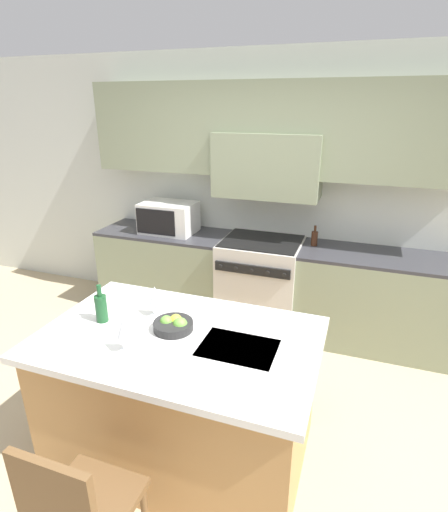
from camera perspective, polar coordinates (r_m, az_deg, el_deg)
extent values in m
plane|color=tan|center=(2.99, -5.11, -26.68)|extent=(10.00, 10.00, 0.00)
cube|color=silver|center=(4.18, 6.85, 9.07)|extent=(10.00, 0.06, 2.70)
cube|color=gray|center=(3.90, 6.57, 17.51)|extent=(3.56, 0.34, 0.85)
cube|color=gray|center=(3.91, 6.26, 12.73)|extent=(1.01, 0.40, 0.60)
cube|color=gray|center=(4.51, -8.21, -2.21)|extent=(1.39, 0.62, 0.88)
cube|color=#333338|center=(4.36, -8.52, 3.32)|extent=(1.39, 0.62, 0.03)
cube|color=gray|center=(4.06, 20.32, -6.13)|extent=(1.39, 0.62, 0.88)
cube|color=#333338|center=(3.89, 21.16, -0.12)|extent=(1.39, 0.62, 0.03)
cube|color=beige|center=(4.13, 5.19, -4.03)|extent=(0.78, 0.66, 0.93)
cube|color=black|center=(3.95, 5.41, 2.15)|extent=(0.75, 0.61, 0.01)
cube|color=black|center=(3.70, 4.00, -2.00)|extent=(0.72, 0.02, 0.09)
cylinder|color=black|center=(3.78, -0.51, -1.46)|extent=(0.04, 0.02, 0.04)
cylinder|color=black|center=(3.73, 1.69, -1.76)|extent=(0.04, 0.02, 0.04)
cylinder|color=black|center=(3.69, 3.95, -2.06)|extent=(0.04, 0.02, 0.04)
cylinder|color=black|center=(3.66, 6.25, -2.37)|extent=(0.04, 0.02, 0.04)
cylinder|color=black|center=(3.63, 8.59, -2.68)|extent=(0.04, 0.02, 0.04)
cube|color=silver|center=(4.28, -7.89, 5.47)|extent=(0.56, 0.40, 0.32)
cube|color=black|center=(4.13, -9.78, 4.79)|extent=(0.44, 0.01, 0.26)
cube|color=#B7844C|center=(2.75, -6.11, -19.54)|extent=(1.58, 0.97, 0.85)
cube|color=white|center=(2.48, -6.51, -11.66)|extent=(1.68, 1.06, 0.04)
cube|color=#2D2D30|center=(2.35, 2.01, -13.05)|extent=(0.44, 0.32, 0.01)
cylinder|color=#B2B2B7|center=(2.50, 3.35, -10.66)|extent=(0.02, 0.02, 0.00)
cube|color=brown|center=(2.26, -18.72, -30.43)|extent=(0.42, 0.40, 0.04)
cube|color=brown|center=(2.00, -23.14, -29.58)|extent=(0.40, 0.04, 0.42)
cylinder|color=brown|center=(2.61, -19.00, -29.83)|extent=(0.04, 0.04, 0.46)
cylinder|color=#194723|center=(2.68, -17.13, -7.19)|extent=(0.08, 0.08, 0.18)
cylinder|color=#194723|center=(2.62, -17.42, -4.75)|extent=(0.03, 0.03, 0.08)
cylinder|color=white|center=(2.39, -13.84, -12.95)|extent=(0.07, 0.07, 0.01)
cylinder|color=white|center=(2.36, -13.94, -12.04)|extent=(0.01, 0.01, 0.08)
cone|color=white|center=(2.31, -14.16, -9.90)|extent=(0.08, 0.08, 0.12)
cylinder|color=white|center=(2.70, -9.65, -8.28)|extent=(0.07, 0.07, 0.01)
cylinder|color=white|center=(2.68, -9.71, -7.43)|extent=(0.01, 0.01, 0.08)
cone|color=white|center=(2.63, -9.84, -5.47)|extent=(0.08, 0.08, 0.12)
cylinder|color=black|center=(2.52, -7.25, -9.84)|extent=(0.25, 0.25, 0.05)
sphere|color=#66A83D|center=(2.53, -8.23, -9.32)|extent=(0.08, 0.08, 0.08)
sphere|color=#66A83D|center=(2.49, -6.29, -9.75)|extent=(0.09, 0.09, 0.09)
sphere|color=gold|center=(2.54, -6.90, -9.12)|extent=(0.08, 0.08, 0.08)
cylinder|color=#422314|center=(3.95, 12.79, 2.45)|extent=(0.06, 0.06, 0.14)
cylinder|color=#422314|center=(3.92, 12.90, 3.83)|extent=(0.02, 0.02, 0.06)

